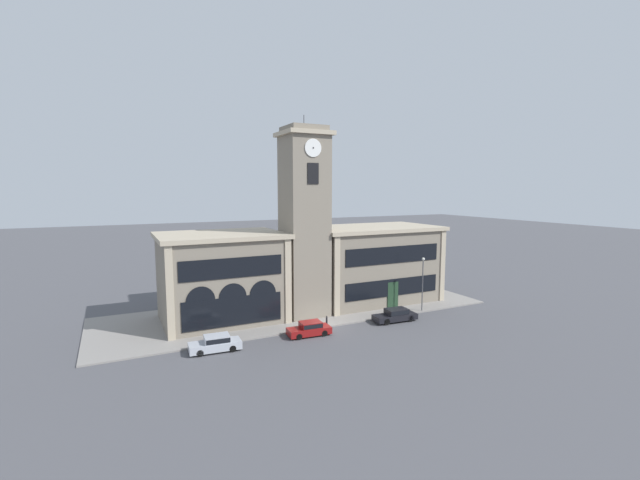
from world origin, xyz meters
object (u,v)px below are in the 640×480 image
at_px(parked_car_far, 395,315).
at_px(bollard, 327,321).
at_px(parked_car_near, 216,343).
at_px(fire_hydrant, 211,339).
at_px(parked_car_mid, 310,328).
at_px(street_lamp, 423,276).

bearing_deg(parked_car_far, bollard, -7.41).
height_order(parked_car_near, fire_hydrant, parked_car_near).
relative_size(bollard, fire_hydrant, 1.22).
bearing_deg(fire_hydrant, parked_car_near, -87.75).
distance_m(parked_car_mid, street_lamp, 15.77).
distance_m(parked_car_far, bollard, 7.80).
height_order(parked_car_mid, bollard, parked_car_mid).
bearing_deg(fire_hydrant, parked_car_mid, -10.85).
distance_m(street_lamp, bollard, 13.13).
distance_m(parked_car_near, street_lamp, 24.80).
bearing_deg(parked_car_near, fire_hydrant, -84.05).
relative_size(street_lamp, fire_hydrant, 7.24).
bearing_deg(parked_car_far, parked_car_near, 3.69).
xyz_separation_m(parked_car_mid, parked_car_far, (10.31, -0.00, 0.02)).
bearing_deg(parked_car_far, parked_car_mid, 3.69).
bearing_deg(parked_car_mid, parked_car_far, -176.31).
xyz_separation_m(parked_car_near, parked_car_far, (19.52, -0.00, -0.00)).
relative_size(parked_car_far, street_lamp, 0.79).
bearing_deg(parked_car_mid, parked_car_near, 3.70).
height_order(parked_car_mid, street_lamp, street_lamp).
xyz_separation_m(parked_car_mid, fire_hydrant, (-9.28, 1.78, -0.15)).
bearing_deg(bollard, parked_car_far, -11.11).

